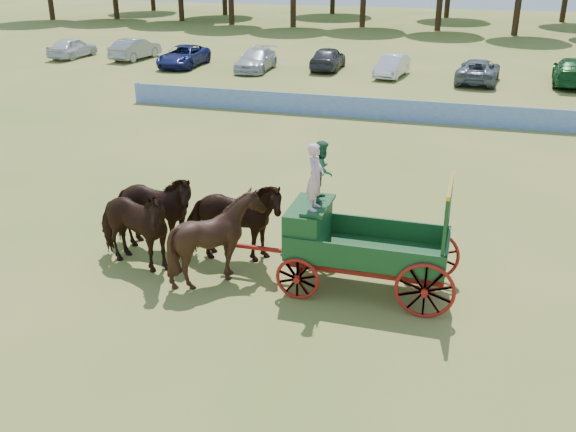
# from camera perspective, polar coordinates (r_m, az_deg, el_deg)

# --- Properties ---
(ground) EXTENTS (160.00, 160.00, 0.00)m
(ground) POSITION_cam_1_polar(r_m,az_deg,el_deg) (15.65, 0.23, -7.50)
(ground) COLOR olive
(ground) RESTS_ON ground
(horse_lead_left) EXTENTS (2.97, 1.89, 2.32)m
(horse_lead_left) POSITION_cam_1_polar(r_m,az_deg,el_deg) (17.17, -13.73, -0.97)
(horse_lead_left) COLOR black
(horse_lead_left) RESTS_ON ground
(horse_lead_right) EXTENTS (2.76, 1.28, 2.32)m
(horse_lead_right) POSITION_cam_1_polar(r_m,az_deg,el_deg) (18.05, -12.04, 0.38)
(horse_lead_right) COLOR black
(horse_lead_right) RESTS_ON ground
(horse_wheel_left) EXTENTS (2.25, 2.03, 2.33)m
(horse_wheel_left) POSITION_cam_1_polar(r_m,az_deg,el_deg) (16.16, -6.30, -1.96)
(horse_wheel_left) COLOR black
(horse_wheel_left) RESTS_ON ground
(horse_wheel_right) EXTENTS (2.91, 1.68, 2.32)m
(horse_wheel_right) POSITION_cam_1_polar(r_m,az_deg,el_deg) (17.09, -4.91, -0.48)
(horse_wheel_right) COLOR black
(horse_wheel_right) RESTS_ON ground
(farm_dray) EXTENTS (5.99, 2.00, 3.76)m
(farm_dray) POSITION_cam_1_polar(r_m,az_deg,el_deg) (15.66, 4.52, -0.91)
(farm_dray) COLOR #AA1115
(farm_dray) RESTS_ON ground
(sponsor_banner) EXTENTS (26.00, 0.08, 1.05)m
(sponsor_banner) POSITION_cam_1_polar(r_m,az_deg,el_deg) (32.19, 7.55, 9.45)
(sponsor_banner) COLOR blue
(sponsor_banner) RESTS_ON ground
(parked_cars) EXTENTS (37.68, 7.03, 1.64)m
(parked_cars) POSITION_cam_1_polar(r_m,az_deg,el_deg) (44.61, 1.92, 13.67)
(parked_cars) COLOR silver
(parked_cars) RESTS_ON ground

